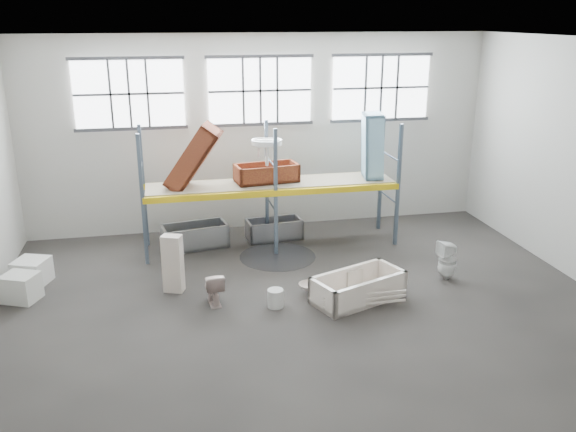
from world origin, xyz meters
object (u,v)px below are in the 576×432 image
object	(u,v)px
carton_near	(21,287)
toilet_beige	(213,287)
steel_tub_left	(195,236)
bucket	(275,298)
toilet_white	(447,260)
bathtub_beige	(358,287)
blue_tub_upright	(372,146)
cistern_tall	(173,264)
steel_tub_right	(274,229)
rust_tub_flat	(267,173)

from	to	relation	value
carton_near	toilet_beige	bearing A→B (deg)	-13.55
steel_tub_left	bucket	size ratio (longest dim) A/B	4.31
toilet_white	steel_tub_left	bearing A→B (deg)	-125.80
toilet_beige	toilet_white	bearing A→B (deg)	176.82
toilet_white	bucket	distance (m)	3.90
bathtub_beige	blue_tub_upright	world-z (taller)	blue_tub_upright
cistern_tall	steel_tub_left	distance (m)	2.51
bathtub_beige	bucket	bearing A→B (deg)	157.45
bucket	steel_tub_right	bearing A→B (deg)	79.94
carton_near	steel_tub_right	bearing A→B (deg)	23.57
steel_tub_right	steel_tub_left	bearing A→B (deg)	-174.70
toilet_white	bucket	xyz separation A→B (m)	(-3.85, -0.56, -0.25)
steel_tub_right	carton_near	size ratio (longest dim) A/B	2.14
toilet_beige	carton_near	size ratio (longest dim) A/B	1.04
cistern_tall	blue_tub_upright	size ratio (longest dim) A/B	0.77
bathtub_beige	steel_tub_left	size ratio (longest dim) A/B	1.18
steel_tub_left	carton_near	bearing A→B (deg)	-147.80
blue_tub_upright	rust_tub_flat	bearing A→B (deg)	177.25
toilet_beige	toilet_white	size ratio (longest dim) A/B	0.78
bathtub_beige	carton_near	bearing A→B (deg)	146.71
rust_tub_flat	carton_near	distance (m)	5.92
blue_tub_upright	carton_near	bearing A→B (deg)	-166.10
bathtub_beige	cistern_tall	bearing A→B (deg)	140.39
rust_tub_flat	carton_near	world-z (taller)	rust_tub_flat
steel_tub_right	blue_tub_upright	distance (m)	3.22
toilet_beige	carton_near	bearing A→B (deg)	-18.36
toilet_beige	steel_tub_left	world-z (taller)	toilet_beige
steel_tub_left	toilet_white	bearing A→B (deg)	-29.99
steel_tub_right	bucket	world-z (taller)	steel_tub_right
toilet_beige	steel_tub_left	size ratio (longest dim) A/B	0.43
toilet_beige	carton_near	world-z (taller)	toilet_beige
toilet_white	rust_tub_flat	xyz separation A→B (m)	(-3.42, 2.84, 1.39)
blue_tub_upright	bucket	distance (m)	4.98
carton_near	steel_tub_left	bearing A→B (deg)	32.20
blue_tub_upright	steel_tub_left	bearing A→B (deg)	176.34
toilet_white	carton_near	world-z (taller)	toilet_white
bathtub_beige	toilet_white	world-z (taller)	toilet_white
steel_tub_left	carton_near	world-z (taller)	steel_tub_left
toilet_beige	steel_tub_right	xyz separation A→B (m)	(1.82, 3.32, -0.08)
toilet_white	steel_tub_left	size ratio (longest dim) A/B	0.55
cistern_tall	rust_tub_flat	distance (m)	3.48
cistern_tall	steel_tub_right	bearing A→B (deg)	66.72
cistern_tall	bucket	world-z (taller)	cistern_tall
steel_tub_left	steel_tub_right	world-z (taller)	steel_tub_left
steel_tub_right	toilet_beige	bearing A→B (deg)	-118.76
toilet_white	bathtub_beige	bearing A→B (deg)	-80.86
steel_tub_left	rust_tub_flat	size ratio (longest dim) A/B	1.05
steel_tub_right	carton_near	xyz separation A→B (m)	(-5.56, -2.42, 0.02)
steel_tub_right	bucket	size ratio (longest dim) A/B	3.79
rust_tub_flat	toilet_beige	bearing A→B (deg)	-118.06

